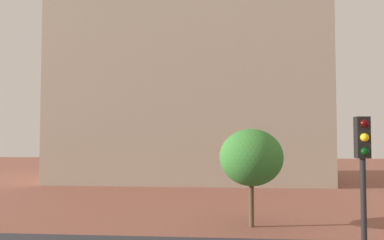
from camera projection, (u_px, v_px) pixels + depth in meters
The scene contains 3 objects.
landmark_building at pixel (192, 70), 37.16m from camera, with size 26.21×11.29×36.42m.
traffic_light_pole at pixel (363, 185), 7.79m from camera, with size 0.28×0.34×4.86m.
tree_curb_far at pixel (251, 157), 17.83m from camera, with size 3.12×3.12×4.80m.
Camera 1 is at (1.03, -3.17, 4.44)m, focal length 33.90 mm.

